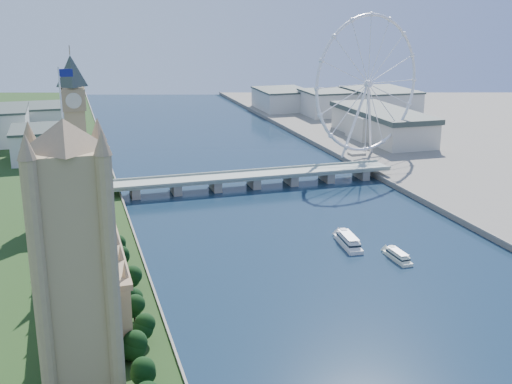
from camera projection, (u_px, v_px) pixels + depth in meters
name	position (u px, v px, depth m)	size (l,w,h in m)	color
tree_row	(140.00, 338.00, 248.62)	(8.77, 216.77, 20.30)	black
victoria_tower	(74.00, 252.00, 212.31)	(28.16, 28.16, 112.00)	tan
parliament_range	(87.00, 237.00, 330.04)	(24.00, 200.00, 70.00)	tan
big_ben	(74.00, 112.00, 415.94)	(20.02, 20.02, 110.00)	tan
westminster_bridge	(254.00, 178.00, 488.32)	(220.00, 22.00, 9.50)	gray
london_eye	(368.00, 84.00, 555.20)	(113.60, 39.12, 124.30)	silver
county_hall	(381.00, 140.00, 658.16)	(54.00, 144.00, 35.00)	beige
city_skyline	(222.00, 111.00, 735.46)	(505.00, 280.00, 32.00)	beige
tour_boat_near	(348.00, 246.00, 368.86)	(8.42, 32.78, 7.27)	silver
tour_boat_far	(397.00, 260.00, 348.65)	(6.45, 25.48, 5.59)	silver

